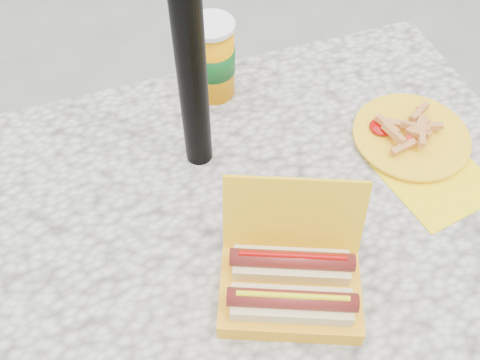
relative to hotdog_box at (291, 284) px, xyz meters
name	(u,v)px	position (x,y,z in m)	size (l,w,h in m)	color
picnic_table	(227,252)	(-0.05, 0.16, -0.15)	(1.20, 0.80, 0.75)	beige
hotdog_box	(291,284)	(0.00, 0.00, 0.00)	(0.27, 0.25, 0.18)	yellow
fries_plate	(412,139)	(0.35, 0.22, -0.03)	(0.23, 0.32, 0.05)	yellow
soda_cup	(213,59)	(0.03, 0.48, 0.05)	(0.09, 0.09, 0.17)	#FF9900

